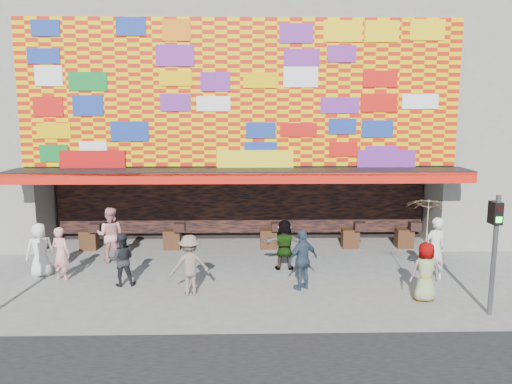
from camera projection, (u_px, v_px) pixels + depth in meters
ground at (240, 294)px, 13.70m from camera, size 90.00×90.00×0.00m
shop_building at (241, 104)px, 20.91m from camera, size 15.20×9.40×10.00m
signal_right at (495, 242)px, 12.05m from camera, size 0.22×0.20×3.00m
ped_a at (40, 250)px, 15.04m from camera, size 0.96×0.86×1.66m
ped_b at (61, 254)px, 14.72m from camera, size 0.69×0.57×1.62m
ped_c at (122, 260)px, 14.29m from camera, size 0.84×0.70×1.53m
ped_d at (190, 265)px, 13.59m from camera, size 1.19×0.85×1.66m
ped_e at (303, 260)px, 13.96m from camera, size 1.07×0.89×1.71m
ped_f at (284, 244)px, 15.75m from camera, size 1.50×0.52×1.61m
ped_g at (425, 272)px, 13.11m from camera, size 0.81×0.55×1.59m
ped_h at (435, 249)px, 14.68m from camera, size 0.80×0.64×1.91m
ped_i at (110, 235)px, 16.47m from camera, size 0.92×0.73×1.85m
parasol at (429, 219)px, 12.88m from camera, size 1.49×1.50×2.01m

